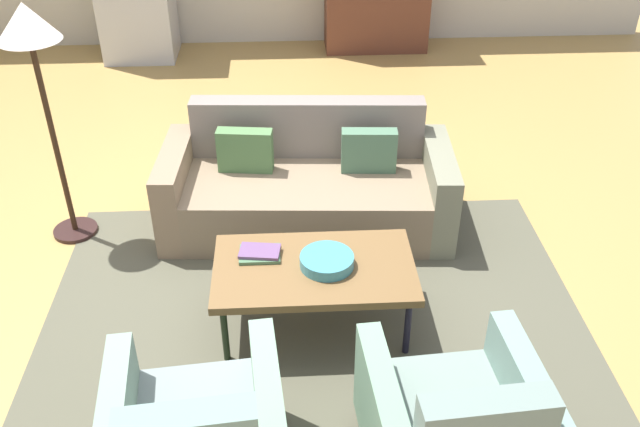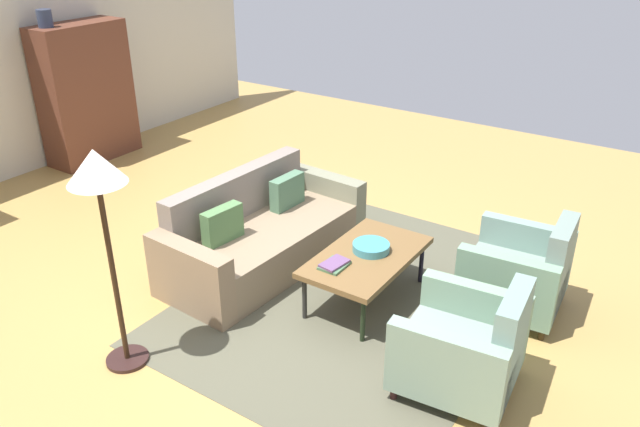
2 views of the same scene
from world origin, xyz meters
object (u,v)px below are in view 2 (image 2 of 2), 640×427
coffee_table (366,258)px  fruit_bowl (371,247)px  armchair_left (468,349)px  vase_tall (45,18)px  armchair_right (522,274)px  couch (259,235)px  floor_lamp (99,188)px  cabinet (86,93)px  book_stack (334,264)px

coffee_table → fruit_bowl: (0.07, 0.00, 0.07)m
armchair_left → vase_tall: 6.31m
armchair_right → fruit_bowl: size_ratio=2.74×
couch → floor_lamp: size_ratio=1.25×
fruit_bowl → vase_tall: (0.49, 4.83, 1.42)m
coffee_table → floor_lamp: size_ratio=0.70×
couch → vase_tall: vase_tall is taller
vase_tall → cabinet: bearing=0.7°
coffee_table → vase_tall: size_ratio=5.70×
armchair_left → cabinet: cabinet is taller
couch → coffee_table: size_ratio=1.79×
armchair_right → floor_lamp: 3.43m
couch → cabinet: size_ratio=1.19×
cabinet → floor_lamp: size_ratio=1.05×
couch → vase_tall: (0.56, 3.65, 1.62)m
fruit_bowl → cabinet: cabinet is taller
book_stack → vase_tall: size_ratio=1.24×
couch → armchair_right: (0.60, -2.35, 0.06)m
vase_tall → armchair_right: bearing=-89.6°
coffee_table → cabinet: bearing=78.7°
cabinet → armchair_right: bearing=-93.5°
armchair_left → armchair_right: same height
armchair_left → vase_tall: (1.16, 6.00, 1.56)m
coffee_table → armchair_right: (0.60, -1.17, -0.07)m
cabinet → fruit_bowl: bearing=-100.5°
book_stack → vase_tall: vase_tall is taller
coffee_table → book_stack: book_stack is taller
fruit_bowl → cabinet: size_ratio=0.18×
vase_tall → floor_lamp: (-2.30, -3.74, -0.46)m
cabinet → floor_lamp: bearing=-125.8°
coffee_table → vase_tall: 5.09m
coffee_table → floor_lamp: bearing=147.8°
couch → armchair_right: size_ratio=2.44×
coffee_table → cabinet: cabinet is taller
armchair_right → vase_tall: (-0.04, 6.00, 1.56)m
armchair_left → vase_tall: bearing=73.7°
book_stack → floor_lamp: floor_lamp is taller
armchair_left → floor_lamp: 2.76m
coffee_table → armchair_right: bearing=-62.6°
coffee_table → armchair_left: armchair_left is taller
armchair_left → cabinet: size_ratio=0.49×
coffee_table → armchair_left: bearing=-117.0°
couch → vase_tall: size_ratio=10.21×
armchair_left → armchair_right: (1.20, -0.00, 0.00)m
armchair_left → vase_tall: vase_tall is taller
armchair_right → cabinet: (0.36, 6.01, 0.56)m
vase_tall → floor_lamp: 4.42m
book_stack → vase_tall: 5.01m
vase_tall → book_stack: bearing=-100.7°
armchair_left → book_stack: (0.27, 1.29, 0.13)m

